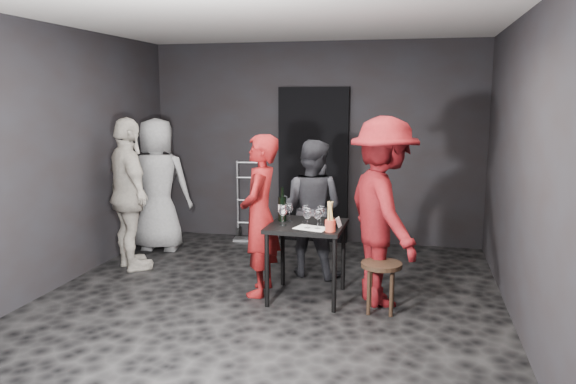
% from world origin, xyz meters
% --- Properties ---
extents(floor, '(4.50, 5.00, 0.02)m').
position_xyz_m(floor, '(0.00, 0.00, 0.00)').
color(floor, black).
rests_on(floor, ground).
extents(ceiling, '(4.50, 5.00, 0.02)m').
position_xyz_m(ceiling, '(0.00, 0.00, 2.70)').
color(ceiling, silver).
rests_on(ceiling, ground).
extents(wall_back, '(4.50, 0.04, 2.70)m').
position_xyz_m(wall_back, '(0.00, 2.50, 1.35)').
color(wall_back, black).
rests_on(wall_back, ground).
extents(wall_front, '(4.50, 0.04, 2.70)m').
position_xyz_m(wall_front, '(0.00, -2.50, 1.35)').
color(wall_front, black).
rests_on(wall_front, ground).
extents(wall_left, '(0.04, 5.00, 2.70)m').
position_xyz_m(wall_left, '(-2.25, 0.00, 1.35)').
color(wall_left, black).
rests_on(wall_left, ground).
extents(wall_right, '(0.04, 5.00, 2.70)m').
position_xyz_m(wall_right, '(2.25, 0.00, 1.35)').
color(wall_right, black).
rests_on(wall_right, ground).
extents(doorway, '(0.95, 0.10, 2.10)m').
position_xyz_m(doorway, '(0.00, 2.44, 1.05)').
color(doorway, black).
rests_on(doorway, ground).
extents(wallbox_upper, '(0.12, 0.06, 0.12)m').
position_xyz_m(wallbox_upper, '(0.85, 2.45, 1.45)').
color(wallbox_upper, '#B7B7B2').
rests_on(wallbox_upper, wall_back).
extents(wallbox_lower, '(0.10, 0.06, 0.14)m').
position_xyz_m(wallbox_lower, '(1.05, 2.45, 1.40)').
color(wallbox_lower, '#B7B7B2').
rests_on(wallbox_lower, wall_back).
extents(hand_truck, '(0.37, 0.32, 1.10)m').
position_xyz_m(hand_truck, '(-0.89, 2.32, 0.21)').
color(hand_truck, '#B2B2B7').
rests_on(hand_truck, floor).
extents(tasting_table, '(0.72, 0.72, 0.75)m').
position_xyz_m(tasting_table, '(0.35, 0.21, 0.65)').
color(tasting_table, black).
rests_on(tasting_table, floor).
extents(stool, '(0.38, 0.38, 0.47)m').
position_xyz_m(stool, '(1.09, 0.01, 0.38)').
color(stool, '#372416').
rests_on(stool, floor).
extents(server_red, '(0.44, 0.65, 1.73)m').
position_xyz_m(server_red, '(-0.14, 0.24, 0.87)').
color(server_red, maroon).
rests_on(server_red, floor).
extents(woman_black, '(0.81, 0.55, 1.53)m').
position_xyz_m(woman_black, '(0.26, 0.96, 0.77)').
color(woman_black, '#27272C').
rests_on(woman_black, floor).
extents(man_maroon, '(1.20, 1.53, 2.15)m').
position_xyz_m(man_maroon, '(1.07, 0.25, 1.08)').
color(man_maroon, maroon).
rests_on(man_maroon, floor).
extents(bystander_cream, '(1.25, 1.24, 2.03)m').
position_xyz_m(bystander_cream, '(-1.81, 0.70, 1.02)').
color(bystander_cream, beige).
rests_on(bystander_cream, floor).
extents(bystander_grey, '(1.00, 0.61, 1.95)m').
position_xyz_m(bystander_grey, '(-1.86, 1.54, 0.97)').
color(bystander_grey, gray).
rests_on(bystander_grey, floor).
extents(tasting_mat, '(0.35, 0.28, 0.00)m').
position_xyz_m(tasting_mat, '(0.42, 0.04, 0.75)').
color(tasting_mat, white).
rests_on(tasting_mat, tasting_table).
extents(wine_glass_a, '(0.10, 0.10, 0.22)m').
position_xyz_m(wine_glass_a, '(0.13, 0.10, 0.86)').
color(wine_glass_a, white).
rests_on(wine_glass_a, tasting_table).
extents(wine_glass_b, '(0.08, 0.08, 0.20)m').
position_xyz_m(wine_glass_b, '(0.15, 0.30, 0.85)').
color(wine_glass_b, white).
rests_on(wine_glass_b, tasting_table).
extents(wine_glass_c, '(0.08, 0.08, 0.18)m').
position_xyz_m(wine_glass_c, '(0.32, 0.30, 0.84)').
color(wine_glass_c, white).
rests_on(wine_glass_c, tasting_table).
extents(wine_glass_d, '(0.09, 0.09, 0.21)m').
position_xyz_m(wine_glass_d, '(0.39, 0.04, 0.86)').
color(wine_glass_d, white).
rests_on(wine_glass_d, tasting_table).
extents(wine_glass_e, '(0.09, 0.09, 0.21)m').
position_xyz_m(wine_glass_e, '(0.48, 0.04, 0.85)').
color(wine_glass_e, white).
rests_on(wine_glass_e, tasting_table).
extents(wine_glass_f, '(0.09, 0.09, 0.20)m').
position_xyz_m(wine_glass_f, '(0.48, 0.21, 0.85)').
color(wine_glass_f, white).
rests_on(wine_glass_f, tasting_table).
extents(wine_bottle, '(0.08, 0.08, 0.34)m').
position_xyz_m(wine_bottle, '(0.08, 0.29, 0.88)').
color(wine_bottle, black).
rests_on(wine_bottle, tasting_table).
extents(breadstick_cup, '(0.10, 0.10, 0.30)m').
position_xyz_m(breadstick_cup, '(0.61, -0.04, 0.89)').
color(breadstick_cup, '#BC3625').
rests_on(breadstick_cup, tasting_table).
extents(reserved_card, '(0.09, 0.13, 0.09)m').
position_xyz_m(reserved_card, '(0.64, 0.16, 0.80)').
color(reserved_card, white).
rests_on(reserved_card, tasting_table).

